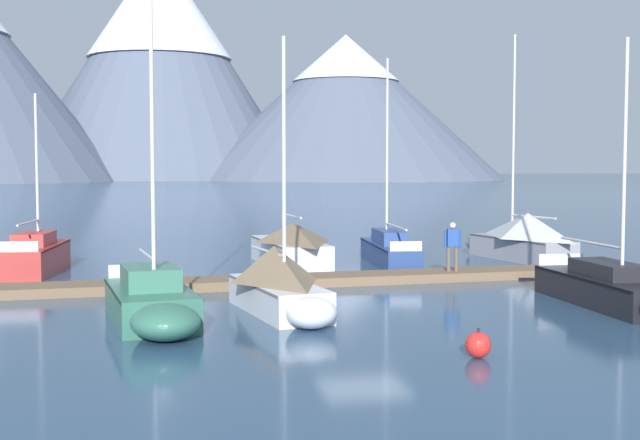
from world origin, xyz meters
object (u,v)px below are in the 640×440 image
object	(u,v)px
mooring_buoy_channel_marker	(478,345)
sailboat_second_berth	(153,302)
sailboat_mid_dock_starboard	(289,244)
sailboat_far_berth	(387,249)
sailboat_mid_dock_port	(279,282)
sailboat_outer_slip	(614,289)
sailboat_end_of_dock	(520,237)
sailboat_nearest_berth	(36,255)
person_on_dock	(453,243)

from	to	relation	value
mooring_buoy_channel_marker	sailboat_second_berth	bearing A→B (deg)	142.14
sailboat_second_berth	sailboat_mid_dock_starboard	world-z (taller)	sailboat_second_berth
sailboat_mid_dock_starboard	sailboat_far_berth	xyz separation A→B (m)	(4.00, -0.18, -0.26)
sailboat_second_berth	mooring_buoy_channel_marker	size ratio (longest dim) A/B	15.11
sailboat_mid_dock_starboard	sailboat_far_berth	distance (m)	4.01
sailboat_second_berth	sailboat_mid_dock_port	xyz separation A→B (m)	(3.31, 0.96, 0.27)
sailboat_second_berth	mooring_buoy_channel_marker	distance (m)	8.18
sailboat_outer_slip	sailboat_end_of_dock	world-z (taller)	sailboat_end_of_dock
sailboat_mid_dock_port	sailboat_mid_dock_starboard	size ratio (longest dim) A/B	0.97
sailboat_second_berth	sailboat_mid_dock_port	size ratio (longest dim) A/B	1.28
sailboat_outer_slip	sailboat_nearest_berth	bearing A→B (deg)	144.55
sailboat_mid_dock_port	sailboat_mid_dock_starboard	world-z (taller)	sailboat_mid_dock_starboard
sailboat_mid_dock_port	sailboat_end_of_dock	xyz separation A→B (m)	(11.91, 10.55, 0.09)
sailboat_mid_dock_starboard	sailboat_mid_dock_port	bearing A→B (deg)	-101.24
sailboat_mid_dock_starboard	sailboat_end_of_dock	xyz separation A→B (m)	(9.78, -0.15, 0.12)
sailboat_nearest_berth	sailboat_mid_dock_starboard	size ratio (longest dim) A/B	0.88
sailboat_outer_slip	mooring_buoy_channel_marker	size ratio (longest dim) A/B	11.93
sailboat_second_berth	person_on_dock	world-z (taller)	sailboat_second_berth
sailboat_mid_dock_port	sailboat_far_berth	xyz separation A→B (m)	(6.12, 10.52, -0.28)
sailboat_mid_dock_starboard	sailboat_outer_slip	distance (m)	13.74
sailboat_far_berth	sailboat_outer_slip	size ratio (longest dim) A/B	1.11
sailboat_outer_slip	person_on_dock	bearing A→B (deg)	109.98
sailboat_mid_dock_port	sailboat_end_of_dock	bearing A→B (deg)	41.54
sailboat_outer_slip	sailboat_end_of_dock	distance (m)	11.97
person_on_dock	sailboat_far_berth	bearing A→B (deg)	98.08
sailboat_far_berth	mooring_buoy_channel_marker	distance (m)	16.77
sailboat_end_of_dock	person_on_dock	distance (m)	7.33
sailboat_second_berth	sailboat_far_berth	bearing A→B (deg)	50.57
sailboat_mid_dock_port	person_on_dock	xyz separation A→B (m)	(6.88, 5.22, 0.42)
sailboat_outer_slip	mooring_buoy_channel_marker	world-z (taller)	sailboat_outer_slip
sailboat_end_of_dock	sailboat_far_berth	bearing A→B (deg)	-179.70
sailboat_nearest_berth	mooring_buoy_channel_marker	distance (m)	19.72
sailboat_mid_dock_starboard	mooring_buoy_channel_marker	distance (m)	16.72
sailboat_far_berth	person_on_dock	distance (m)	5.40
sailboat_mid_dock_starboard	sailboat_end_of_dock	world-z (taller)	sailboat_end_of_dock
sailboat_end_of_dock	sailboat_outer_slip	bearing A→B (deg)	-103.20
sailboat_second_berth	person_on_dock	xyz separation A→B (m)	(10.19, 6.18, 0.68)
sailboat_far_berth	mooring_buoy_channel_marker	xyz separation A→B (m)	(-2.98, -16.50, -0.29)
sailboat_second_berth	sailboat_end_of_dock	world-z (taller)	sailboat_end_of_dock
mooring_buoy_channel_marker	sailboat_end_of_dock	bearing A→B (deg)	62.07
sailboat_mid_dock_starboard	sailboat_far_berth	world-z (taller)	sailboat_far_berth
sailboat_nearest_berth	sailboat_second_berth	size ratio (longest dim) A/B	0.71
sailboat_second_berth	sailboat_outer_slip	world-z (taller)	sailboat_second_berth
person_on_dock	sailboat_mid_dock_starboard	bearing A→B (deg)	130.95
sailboat_nearest_berth	sailboat_end_of_dock	xyz separation A→B (m)	(19.29, -0.14, 0.32)
sailboat_mid_dock_port	sailboat_second_berth	bearing A→B (deg)	-163.84
sailboat_nearest_berth	sailboat_end_of_dock	size ratio (longest dim) A/B	0.70
sailboat_outer_slip	person_on_dock	world-z (taller)	sailboat_outer_slip
sailboat_second_berth	sailboat_outer_slip	size ratio (longest dim) A/B	1.27
sailboat_mid_dock_starboard	sailboat_nearest_berth	bearing A→B (deg)	-179.96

